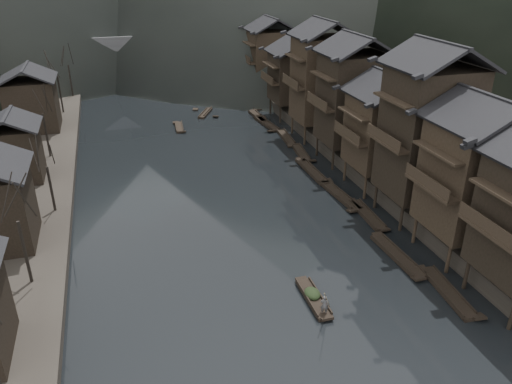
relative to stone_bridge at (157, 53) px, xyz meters
name	(u,v)px	position (x,y,z in m)	size (l,w,h in m)	color
water	(266,278)	(0.00, -72.00, -5.11)	(300.00, 300.00, 0.00)	black
right_bank	(394,102)	(35.00, -32.00, -4.21)	(40.00, 200.00, 1.80)	#2D2823
stilt_houses	(362,93)	(17.28, -53.18, 3.87)	(9.00, 67.60, 16.79)	black
left_houses	(7,150)	(-20.50, -51.88, 0.55)	(8.10, 53.20, 8.73)	black
bare_trees	(48,117)	(-17.00, -45.18, 1.64)	(3.95, 71.36, 7.90)	black
moored_sampans	(300,154)	(12.12, -48.12, -4.91)	(2.58, 67.45, 0.47)	black
midriver_boats	(194,119)	(1.82, -29.62, -4.91)	(7.50, 11.42, 0.45)	black
stone_bridge	(157,53)	(0.00, 0.00, 0.00)	(40.00, 6.00, 9.00)	#4C4C4F
hero_sampan	(313,298)	(2.55, -75.69, -4.91)	(1.17, 5.27, 0.44)	black
cargo_heap	(312,290)	(2.55, -75.44, -4.32)	(1.16, 1.52, 0.70)	black
boatman	(325,302)	(2.58, -77.53, -3.90)	(0.56, 0.37, 1.54)	#515052
bamboo_pole	(329,272)	(2.78, -77.53, -1.42)	(0.06, 0.06, 4.50)	#8C7A51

